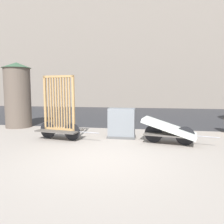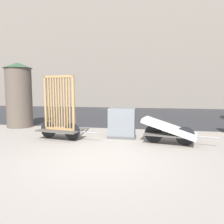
{
  "view_description": "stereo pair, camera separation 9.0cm",
  "coord_description": "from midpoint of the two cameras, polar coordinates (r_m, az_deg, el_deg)",
  "views": [
    {
      "loc": [
        1.16,
        -5.08,
        1.72
      ],
      "look_at": [
        0.0,
        1.8,
        0.97
      ],
      "focal_mm": 35.0,
      "sensor_mm": 36.0,
      "label": 1
    },
    {
      "loc": [
        1.25,
        -5.07,
        1.72
      ],
      "look_at": [
        0.0,
        1.8,
        0.97
      ],
      "focal_mm": 35.0,
      "sensor_mm": 36.0,
      "label": 2
    }
  ],
  "objects": [
    {
      "name": "bike_cart_with_mattress",
      "position": [
        7.01,
        14.34,
        -4.45
      ],
      "size": [
        2.29,
        1.11,
        0.81
      ],
      "rotation": [
        0.0,
        0.0,
        -0.19
      ],
      "color": "#4C4742",
      "rests_on": "ground_plane"
    },
    {
      "name": "utility_cabinet",
      "position": [
        7.62,
        2.17,
        -3.22
      ],
      "size": [
        0.98,
        0.5,
        1.04
      ],
      "color": "#4C4C4C",
      "rests_on": "ground_plane"
    },
    {
      "name": "ground_plane",
      "position": [
        5.49,
        -3.68,
        -12.1
      ],
      "size": [
        60.0,
        60.0,
        0.0
      ],
      "primitive_type": "plane",
      "color": "gray"
    },
    {
      "name": "road_strip",
      "position": [
        14.52,
        4.76,
        -0.67
      ],
      "size": [
        56.0,
        10.33,
        0.01
      ],
      "color": "#2D2D30",
      "rests_on": "ground_plane"
    },
    {
      "name": "advertising_column",
      "position": [
        10.58,
        -23.65,
        4.2
      ],
      "size": [
        1.25,
        1.25,
        2.86
      ],
      "color": "brown",
      "rests_on": "ground_plane"
    },
    {
      "name": "building_facade",
      "position": [
        21.94,
        6.55,
        16.69
      ],
      "size": [
        48.0,
        4.0,
        11.51
      ],
      "color": "slate",
      "rests_on": "ground_plane"
    },
    {
      "name": "bike_cart_with_bedframe",
      "position": [
        7.56,
        -13.89,
        -1.58
      ],
      "size": [
        2.21,
        1.0,
        2.15
      ],
      "rotation": [
        0.0,
        0.0,
        -0.17
      ],
      "color": "#4C4742",
      "rests_on": "ground_plane"
    }
  ]
}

